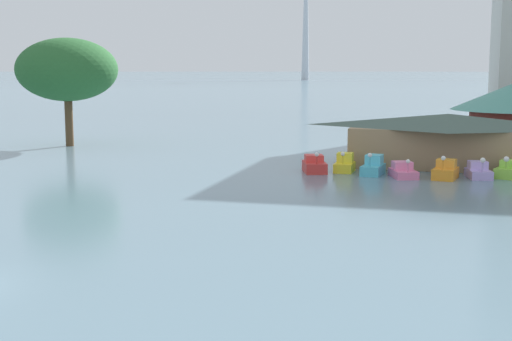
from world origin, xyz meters
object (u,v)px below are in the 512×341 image
object	(u,v)px
pedal_boat_lime	(510,170)
shoreline_tree_tall_left	(67,70)
pedal_boat_yellow	(345,164)
pedal_boat_cyan	(373,167)
pedal_boat_orange	(446,171)
pedal_boat_pink	(403,171)
pedal_boat_red	(314,165)
pedal_boat_lavender	(478,171)
boathouse	(448,139)

from	to	relation	value
pedal_boat_lime	shoreline_tree_tall_left	distance (m)	42.86
pedal_boat_yellow	pedal_boat_lime	xyz separation A→B (m)	(11.90, 0.24, -0.05)
pedal_boat_cyan	pedal_boat_yellow	bearing A→B (deg)	-105.21
pedal_boat_cyan	pedal_boat_orange	distance (m)	5.22
pedal_boat_yellow	pedal_boat_pink	distance (m)	4.76
pedal_boat_pink	pedal_boat_lime	size ratio (longest dim) A/B	1.01
shoreline_tree_tall_left	pedal_boat_cyan	bearing A→B (deg)	-20.10
pedal_boat_pink	pedal_boat_cyan	bearing A→B (deg)	-127.75
pedal_boat_yellow	pedal_boat_pink	xyz separation A→B (m)	(4.46, -1.67, -0.12)
pedal_boat_orange	pedal_boat_red	bearing A→B (deg)	-84.74
pedal_boat_cyan	pedal_boat_orange	size ratio (longest dim) A/B	1.06
pedal_boat_cyan	shoreline_tree_tall_left	size ratio (longest dim) A/B	0.27
pedal_boat_red	pedal_boat_lavender	bearing A→B (deg)	72.82
pedal_boat_pink	boathouse	world-z (taller)	boathouse
pedal_boat_pink	boathouse	distance (m)	7.70
pedal_boat_lime	shoreline_tree_tall_left	size ratio (longest dim) A/B	0.28
pedal_boat_red	pedal_boat_orange	xyz separation A→B (m)	(9.61, -0.86, 0.03)
pedal_boat_pink	boathouse	bearing A→B (deg)	136.56
pedal_boat_red	boathouse	xyz separation A→B (m)	(9.72, 5.95, 1.67)
pedal_boat_red	pedal_boat_lavender	world-z (taller)	pedal_boat_red
pedal_boat_cyan	boathouse	size ratio (longest dim) A/B	0.18
pedal_boat_lime	pedal_boat_orange	bearing A→B (deg)	-49.06
pedal_boat_pink	pedal_boat_lavender	size ratio (longest dim) A/B	1.11
pedal_boat_cyan	shoreline_tree_tall_left	bearing A→B (deg)	-102.91
pedal_boat_orange	pedal_boat_lime	distance (m)	4.86
pedal_boat_cyan	shoreline_tree_tall_left	xyz separation A→B (m)	(-31.34, 11.47, 7.00)
pedal_boat_lime	boathouse	xyz separation A→B (m)	(-4.36, 4.92, 1.68)
pedal_boat_yellow	boathouse	distance (m)	9.28
pedal_boat_cyan	pedal_boat_red	bearing A→B (deg)	-84.61
pedal_boat_red	boathouse	bearing A→B (deg)	103.46
pedal_boat_yellow	pedal_boat_cyan	world-z (taller)	pedal_boat_cyan
boathouse	shoreline_tree_tall_left	distance (m)	37.42
pedal_boat_orange	pedal_boat_lavender	size ratio (longest dim) A/B	0.98
pedal_boat_pink	shoreline_tree_tall_left	bearing A→B (deg)	-129.16
pedal_boat_red	pedal_boat_pink	xyz separation A→B (m)	(6.64, -0.88, -0.08)
pedal_boat_red	shoreline_tree_tall_left	distance (m)	30.04
boathouse	pedal_boat_lime	bearing A→B (deg)	-48.45
pedal_boat_pink	pedal_boat_lavender	distance (m)	5.35
pedal_boat_cyan	pedal_boat_pink	distance (m)	2.34
pedal_boat_pink	shoreline_tree_tall_left	distance (m)	36.41
pedal_boat_cyan	pedal_boat_lavender	size ratio (longest dim) A/B	1.04
pedal_boat_lime	shoreline_tree_tall_left	world-z (taller)	shoreline_tree_tall_left
pedal_boat_cyan	boathouse	bearing A→B (deg)	146.18
pedal_boat_yellow	pedal_boat_lime	distance (m)	11.90
pedal_boat_orange	pedal_boat_lime	world-z (taller)	pedal_boat_orange
pedal_boat_lavender	pedal_boat_lime	bearing A→B (deg)	99.65
pedal_boat_orange	boathouse	bearing A→B (deg)	-170.64
pedal_boat_red	pedal_boat_cyan	xyz separation A→B (m)	(4.43, -0.14, 0.05)
pedal_boat_orange	pedal_boat_lavender	distance (m)	2.50
pedal_boat_cyan	pedal_boat_orange	bearing A→B (deg)	89.31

